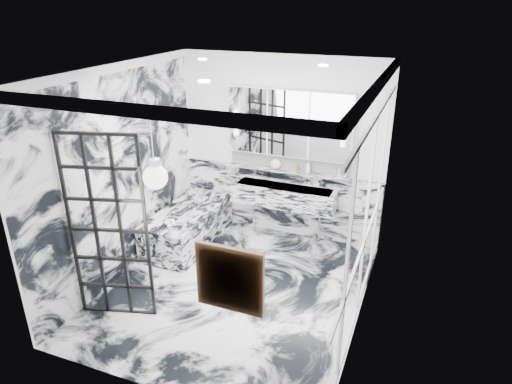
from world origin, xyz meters
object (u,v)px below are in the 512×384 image
at_px(mirror_cabinet, 289,123).
at_px(bathtub, 188,226).
at_px(crittall_door, 108,230).
at_px(trough_sink, 284,196).

distance_m(mirror_cabinet, bathtub, 2.20).
height_order(crittall_door, bathtub, crittall_door).
height_order(crittall_door, trough_sink, crittall_door).
relative_size(crittall_door, trough_sink, 1.40).
height_order(trough_sink, mirror_cabinet, mirror_cabinet).
height_order(crittall_door, mirror_cabinet, mirror_cabinet).
xyz_separation_m(mirror_cabinet, bathtub, (-1.32, -0.83, -1.54)).
xyz_separation_m(crittall_door, mirror_cabinet, (1.27, 2.66, 0.70)).
bearing_deg(crittall_door, trough_sink, 47.29).
bearing_deg(bathtub, crittall_door, -88.16).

